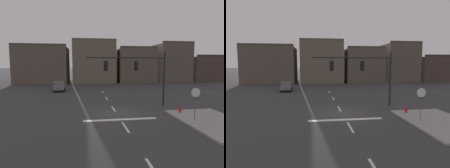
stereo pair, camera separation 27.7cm
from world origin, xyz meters
The scene contains 9 objects.
ground_plane centered at (0.00, 0.00, 0.00)m, with size 400.00×400.00×0.00m, color #353538.
sidewalk_near_corner centered at (7.35, -4.00, 0.07)m, with size 5.00×8.00×0.15m, color gray.
stop_bar_paint centered at (0.00, -2.00, 0.00)m, with size 6.40×0.50×0.01m, color silver.
lane_centreline centered at (0.00, 2.00, 0.00)m, with size 0.16×26.40×0.01m.
signal_mast_near_side centered at (3.15, 2.39, 4.10)m, with size 8.80×1.10×6.16m.
stop_sign centered at (5.87, -3.58, 2.14)m, with size 0.76×0.64×2.83m.
car_lot_nearside centered at (-7.42, 16.59, 0.86)m, with size 2.17×4.56×1.61m.
fire_hydrant centered at (5.97, -1.02, 0.33)m, with size 0.40×0.30×0.75m.
building_row centered at (5.72, 32.40, 4.51)m, with size 53.01×13.36×10.58m.
Camera 2 is at (-2.76, -17.65, 4.78)m, focal length 30.47 mm.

